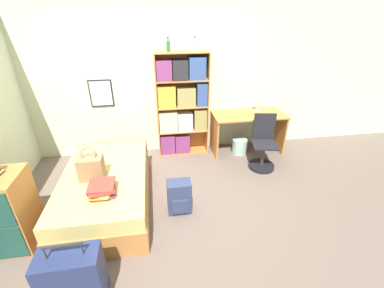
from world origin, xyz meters
The scene contains 15 objects.
ground_plane centered at (0.00, 0.00, 0.00)m, with size 14.00×14.00×0.00m, color #66564C.
wall_back centered at (0.00, 1.53, 1.30)m, with size 10.00×0.09×2.60m.
bed centered at (-0.69, 0.02, 0.25)m, with size 1.08×1.83×0.51m.
handbag centered at (-0.80, -0.07, 0.66)m, with size 0.29×0.22×0.43m.
book_stack_on_bed centered at (-0.64, -0.42, 0.58)m, with size 0.32×0.37×0.13m.
suitcase centered at (-0.79, -1.32, 0.30)m, with size 0.52×0.28×0.73m.
dresser centered at (-1.69, -0.50, 0.45)m, with size 0.58×0.53×0.90m.
bookcase centered at (0.48, 1.32, 0.91)m, with size 0.89×0.29×1.80m.
bottle_green centered at (0.30, 1.31, 1.89)m, with size 0.06×0.06×0.22m.
bottle_brown centered at (0.71, 1.32, 1.89)m, with size 0.07×0.07×0.22m.
desk centered at (1.67, 1.18, 0.52)m, with size 1.28×0.59×0.74m.
desk_lamp centered at (1.87, 1.29, 0.96)m, with size 0.17×0.12×0.34m.
desk_chair centered at (1.75, 0.61, 0.30)m, with size 0.45×0.46×0.91m.
backpack centered at (0.25, -0.27, 0.23)m, with size 0.31×0.24×0.46m.
waste_bin centered at (1.53, 1.12, 0.14)m, with size 0.27×0.27×0.27m.
Camera 1 is at (0.01, -2.89, 2.38)m, focal length 24.00 mm.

